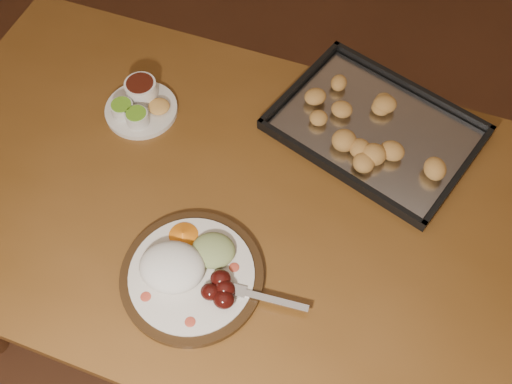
# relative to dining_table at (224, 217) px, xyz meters

# --- Properties ---
(ground) EXTENTS (4.00, 4.00, 0.00)m
(ground) POSITION_rel_dining_table_xyz_m (-0.24, -0.11, -0.65)
(ground) COLOR #56311D
(ground) RESTS_ON ground
(dining_table) EXTENTS (1.62, 1.13, 0.75)m
(dining_table) POSITION_rel_dining_table_xyz_m (0.00, 0.00, 0.00)
(dining_table) COLOR brown
(dining_table) RESTS_ON ground
(dinner_plate) EXTENTS (0.40, 0.30, 0.07)m
(dinner_plate) POSITION_rel_dining_table_xyz_m (-0.02, -0.20, 0.12)
(dinner_plate) COLOR black
(dinner_plate) RESTS_ON dining_table
(condiment_saucer) EXTENTS (0.18, 0.18, 0.06)m
(condiment_saucer) POSITION_rel_dining_table_xyz_m (-0.25, 0.21, 0.12)
(condiment_saucer) COLOR silver
(condiment_saucer) RESTS_ON dining_table
(baking_tray) EXTENTS (0.57, 0.51, 0.05)m
(baking_tray) POSITION_rel_dining_table_xyz_m (0.32, 0.25, 0.11)
(baking_tray) COLOR black
(baking_tray) RESTS_ON dining_table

